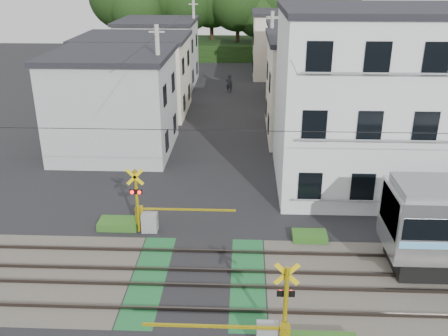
{
  "coord_description": "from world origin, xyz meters",
  "views": [
    {
      "loc": [
        1.67,
        -15.99,
        11.19
      ],
      "look_at": [
        0.78,
        5.0,
        2.57
      ],
      "focal_mm": 40.0,
      "sensor_mm": 36.0,
      "label": 1
    }
  ],
  "objects_px": {
    "crossing_signal_near": "(271,331)",
    "pedestrian": "(229,83)",
    "crossing_signal_far": "(148,217)",
    "apartment_block": "(377,100)"
  },
  "relations": [
    {
      "from": "apartment_block",
      "to": "pedestrian",
      "type": "bearing_deg",
      "value": 112.05
    },
    {
      "from": "crossing_signal_far",
      "to": "pedestrian",
      "type": "xyz_separation_m",
      "value": [
        2.79,
        26.32,
        0.14
      ]
    },
    {
      "from": "apartment_block",
      "to": "crossing_signal_far",
      "type": "bearing_deg",
      "value": -152.22
    },
    {
      "from": "crossing_signal_near",
      "to": "pedestrian",
      "type": "relative_size",
      "value": 2.8
    },
    {
      "from": "crossing_signal_far",
      "to": "apartment_block",
      "type": "xyz_separation_m",
      "value": [
        11.09,
        5.84,
        3.94
      ]
    },
    {
      "from": "crossing_signal_far",
      "to": "crossing_signal_near",
      "type": "bearing_deg",
      "value": -54.71
    },
    {
      "from": "apartment_block",
      "to": "pedestrian",
      "type": "distance_m",
      "value": 22.42
    },
    {
      "from": "crossing_signal_far",
      "to": "pedestrian",
      "type": "height_order",
      "value": "crossing_signal_far"
    },
    {
      "from": "crossing_signal_near",
      "to": "pedestrian",
      "type": "xyz_separation_m",
      "value": [
        -2.38,
        33.63,
        0.14
      ]
    },
    {
      "from": "apartment_block",
      "to": "pedestrian",
      "type": "xyz_separation_m",
      "value": [
        -8.3,
        20.48,
        -3.81
      ]
    }
  ]
}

